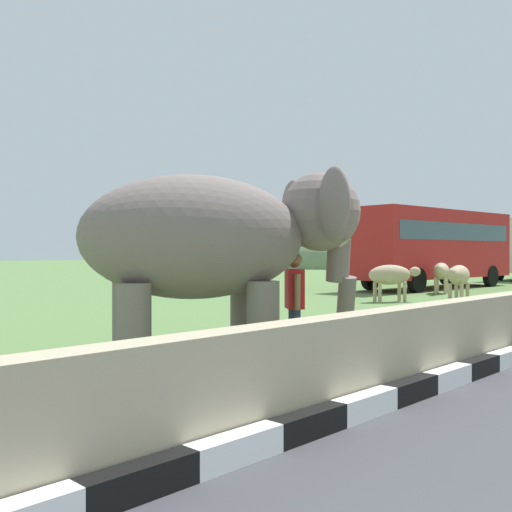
{
  "coord_description": "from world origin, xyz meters",
  "views": [
    {
      "loc": [
        -2.17,
        0.62,
        1.66
      ],
      "look_at": [
        3.63,
        6.21,
        1.6
      ],
      "focal_mm": 41.32,
      "sensor_mm": 36.0,
      "label": 1
    }
  ],
  "objects_px": {
    "person_handler": "(294,301)",
    "cow_mid": "(459,276)",
    "cow_far": "(441,272)",
    "cow_near": "(391,276)",
    "bus_red": "(433,242)",
    "elephant": "(220,240)"
  },
  "relations": [
    {
      "from": "person_handler",
      "to": "cow_mid",
      "type": "relative_size",
      "value": 0.86
    },
    {
      "from": "cow_far",
      "to": "cow_mid",
      "type": "bearing_deg",
      "value": -146.4
    },
    {
      "from": "cow_near",
      "to": "cow_mid",
      "type": "xyz_separation_m",
      "value": [
        1.19,
        -1.77,
        0.0
      ]
    },
    {
      "from": "bus_red",
      "to": "cow_far",
      "type": "relative_size",
      "value": 5.24
    },
    {
      "from": "person_handler",
      "to": "cow_near",
      "type": "xyz_separation_m",
      "value": [
        10.41,
        4.63,
        -0.06
      ]
    },
    {
      "from": "elephant",
      "to": "cow_mid",
      "type": "height_order",
      "value": "elephant"
    },
    {
      "from": "cow_near",
      "to": "cow_far",
      "type": "xyz_separation_m",
      "value": [
        4.8,
        0.63,
        0.0
      ]
    },
    {
      "from": "elephant",
      "to": "bus_red",
      "type": "distance_m",
      "value": 20.43
    },
    {
      "from": "cow_near",
      "to": "elephant",
      "type": "bearing_deg",
      "value": -159.82
    },
    {
      "from": "person_handler",
      "to": "cow_far",
      "type": "xyz_separation_m",
      "value": [
        15.22,
        5.25,
        -0.06
      ]
    },
    {
      "from": "cow_near",
      "to": "cow_mid",
      "type": "height_order",
      "value": "same"
    },
    {
      "from": "cow_mid",
      "to": "cow_far",
      "type": "height_order",
      "value": "same"
    },
    {
      "from": "elephant",
      "to": "bus_red",
      "type": "relative_size",
      "value": 0.4
    },
    {
      "from": "bus_red",
      "to": "cow_near",
      "type": "distance_m",
      "value": 8.22
    },
    {
      "from": "elephant",
      "to": "person_handler",
      "type": "distance_m",
      "value": 1.5
    },
    {
      "from": "elephant",
      "to": "cow_near",
      "type": "xyz_separation_m",
      "value": [
        11.55,
        4.24,
        -0.95
      ]
    },
    {
      "from": "cow_mid",
      "to": "cow_near",
      "type": "bearing_deg",
      "value": 123.87
    },
    {
      "from": "cow_far",
      "to": "cow_near",
      "type": "bearing_deg",
      "value": -172.58
    },
    {
      "from": "person_handler",
      "to": "cow_near",
      "type": "distance_m",
      "value": 11.4
    },
    {
      "from": "elephant",
      "to": "bus_red",
      "type": "xyz_separation_m",
      "value": [
        19.3,
        6.71,
        0.26
      ]
    },
    {
      "from": "elephant",
      "to": "cow_mid",
      "type": "relative_size",
      "value": 2.05
    },
    {
      "from": "person_handler",
      "to": "bus_red",
      "type": "xyz_separation_m",
      "value": [
        18.16,
        7.1,
        1.16
      ]
    }
  ]
}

